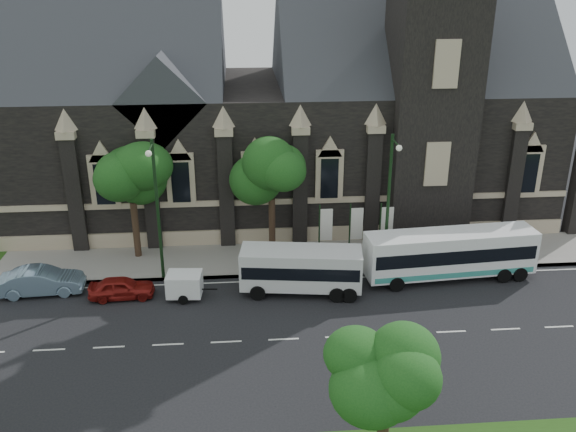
{
  "coord_description": "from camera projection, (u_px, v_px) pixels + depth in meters",
  "views": [
    {
      "loc": [
        1.06,
        -27.06,
        18.06
      ],
      "look_at": [
        3.71,
        6.0,
        4.53
      ],
      "focal_mm": 38.04,
      "sensor_mm": 36.0,
      "label": 1
    }
  ],
  "objects": [
    {
      "name": "street_lamp_near",
      "position": [
        389.0,
        197.0,
        37.07
      ],
      "size": [
        0.36,
        1.88,
        9.0
      ],
      "color": "black",
      "rests_on": "ground"
    },
    {
      "name": "banner_flag_left",
      "position": [
        324.0,
        228.0,
        39.59
      ],
      "size": [
        0.9,
        0.1,
        4.0
      ],
      "color": "black",
      "rests_on": "ground"
    },
    {
      "name": "tour_coach",
      "position": [
        450.0,
        253.0,
        37.64
      ],
      "size": [
        10.74,
        3.2,
        3.09
      ],
      "rotation": [
        0.0,
        0.0,
        0.08
      ],
      "color": "white",
      "rests_on": "ground"
    },
    {
      "name": "box_trailer",
      "position": [
        185.0,
        284.0,
        35.66
      ],
      "size": [
        2.97,
        1.75,
        1.56
      ],
      "rotation": [
        0.0,
        0.0,
        -0.08
      ],
      "color": "white",
      "rests_on": "ground"
    },
    {
      "name": "tree_park_east",
      "position": [
        391.0,
        372.0,
        21.83
      ],
      "size": [
        3.4,
        3.4,
        6.28
      ],
      "color": "black",
      "rests_on": "ground"
    },
    {
      "name": "shuttle_bus",
      "position": [
        301.0,
        268.0,
        36.07
      ],
      "size": [
        7.35,
        3.32,
        2.74
      ],
      "rotation": [
        0.0,
        0.0,
        -0.13
      ],
      "color": "silver",
      "rests_on": "ground"
    },
    {
      "name": "sidewalk",
      "position": [
        228.0,
        260.0,
        40.46
      ],
      "size": [
        80.0,
        5.0,
        0.15
      ],
      "primitive_type": "cube",
      "color": "gray",
      "rests_on": "ground"
    },
    {
      "name": "tree_walk_left",
      "position": [
        134.0,
        175.0,
        39.0
      ],
      "size": [
        3.91,
        3.91,
        7.64
      ],
      "color": "black",
      "rests_on": "ground"
    },
    {
      "name": "ground",
      "position": [
        226.0,
        342.0,
        31.72
      ],
      "size": [
        160.0,
        160.0,
        0.0
      ],
      "primitive_type": "plane",
      "color": "black",
      "rests_on": "ground"
    },
    {
      "name": "sedan",
      "position": [
        41.0,
        281.0,
        36.19
      ],
      "size": [
        4.96,
        2.0,
        1.6
      ],
      "primitive_type": "imported",
      "rotation": [
        0.0,
        0.0,
        1.63
      ],
      "color": "#7896AE",
      "rests_on": "ground"
    },
    {
      "name": "car_far_red",
      "position": [
        122.0,
        288.0,
        35.77
      ],
      "size": [
        3.86,
        1.71,
        1.29
      ],
      "primitive_type": "imported",
      "rotation": [
        0.0,
        0.0,
        1.62
      ],
      "color": "maroon",
      "rests_on": "ground"
    },
    {
      "name": "museum",
      "position": [
        293.0,
        108.0,
        46.34
      ],
      "size": [
        40.0,
        17.7,
        29.9
      ],
      "color": "black",
      "rests_on": "ground"
    },
    {
      "name": "street_lamp_mid",
      "position": [
        157.0,
        204.0,
        36.04
      ],
      "size": [
        0.36,
        1.88,
        9.0
      ],
      "color": "black",
      "rests_on": "ground"
    },
    {
      "name": "banner_flag_center",
      "position": [
        354.0,
        227.0,
        39.74
      ],
      "size": [
        0.9,
        0.1,
        4.0
      ],
      "color": "black",
      "rests_on": "ground"
    },
    {
      "name": "banner_flag_right",
      "position": [
        384.0,
        226.0,
        39.89
      ],
      "size": [
        0.9,
        0.1,
        4.0
      ],
      "color": "black",
      "rests_on": "ground"
    },
    {
      "name": "tree_walk_right",
      "position": [
        275.0,
        171.0,
        39.65
      ],
      "size": [
        4.08,
        4.08,
        7.8
      ],
      "color": "black",
      "rests_on": "ground"
    }
  ]
}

